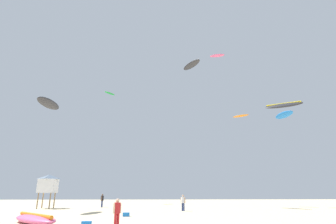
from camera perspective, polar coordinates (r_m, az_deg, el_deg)
person_foreground at (r=16.81m, az=-10.97°, el=-20.27°), size 0.43×0.40×1.65m
person_midground at (r=38.73m, az=-14.07°, el=-17.91°), size 0.39×0.57×1.73m
person_left at (r=30.67m, az=3.27°, el=-18.77°), size 0.49×0.39×1.72m
kite_grounded_near at (r=20.75m, az=-26.89°, el=-19.96°), size 4.86×4.94×0.67m
lifeguard_tower at (r=38.49m, az=-24.50°, el=-13.89°), size 2.30×2.30×4.15m
cooler_box at (r=24.43m, az=-9.06°, el=-21.09°), size 0.56×0.36×0.32m
gear_bag at (r=18.04m, az=-17.26°, el=-22.16°), size 0.56×0.36×0.32m
kite_aloft_0 at (r=43.41m, az=5.10°, el=10.14°), size 3.07×4.30×0.68m
kite_aloft_1 at (r=38.52m, az=23.83°, el=-0.58°), size 1.61×3.55×0.87m
kite_aloft_2 at (r=43.64m, az=15.46°, el=-0.83°), size 2.53×2.19×0.30m
kite_aloft_3 at (r=47.18m, az=10.61°, el=11.92°), size 2.63×1.39×0.43m
kite_aloft_4 at (r=34.51m, az=-24.46°, el=1.68°), size 1.95×4.50×1.05m
kite_aloft_5 at (r=55.03m, az=-12.51°, el=3.97°), size 2.23×2.50×0.31m
kite_aloft_6 at (r=34.03m, az=23.78°, el=1.38°), size 4.21×3.02×1.03m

